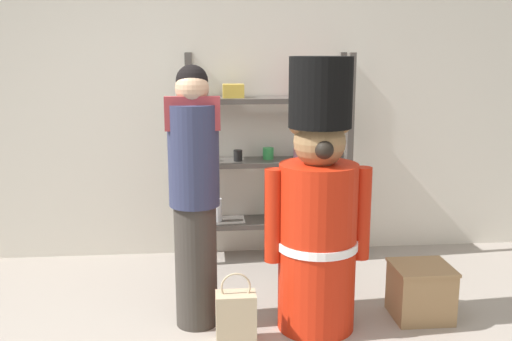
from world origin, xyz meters
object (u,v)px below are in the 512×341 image
at_px(person_shopper, 194,193).
at_px(display_crate, 421,291).
at_px(teddy_bear_guard, 318,212).
at_px(shopping_bag, 236,317).
at_px(merchandise_shelf, 269,158).

xyz_separation_m(person_shopper, display_crate, (1.44, -0.04, -0.68)).
distance_m(teddy_bear_guard, display_crate, 0.90).
height_order(teddy_bear_guard, shopping_bag, teddy_bear_guard).
xyz_separation_m(person_shopper, shopping_bag, (0.23, -0.27, -0.69)).
xyz_separation_m(merchandise_shelf, teddy_bear_guard, (0.16, -1.27, -0.10)).
relative_size(teddy_bear_guard, shopping_bag, 3.80).
bearing_deg(person_shopper, shopping_bag, -49.25).
bearing_deg(shopping_bag, teddy_bear_guard, 17.73).
distance_m(merchandise_shelf, shopping_bag, 1.63).
height_order(person_shopper, display_crate, person_shopper).
xyz_separation_m(merchandise_shelf, person_shopper, (-0.59, -1.16, 0.01)).
bearing_deg(display_crate, shopping_bag, -169.40).
bearing_deg(merchandise_shelf, person_shopper, -116.84).
bearing_deg(person_shopper, teddy_bear_guard, -8.18).
height_order(teddy_bear_guard, display_crate, teddy_bear_guard).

